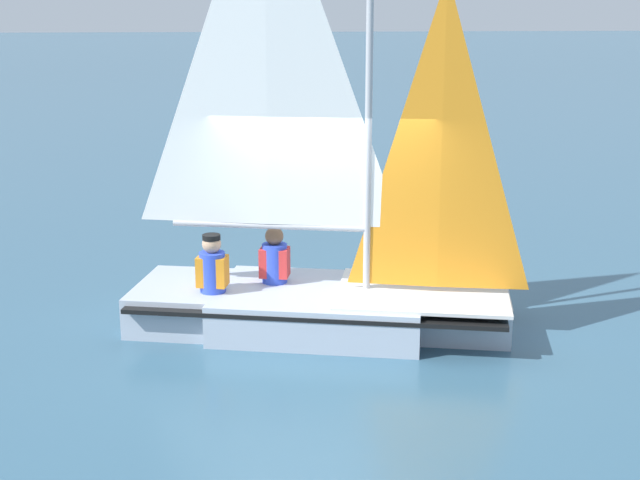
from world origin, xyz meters
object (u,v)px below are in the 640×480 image
(sailor_crew, at_px, (213,279))
(buoy_marker, at_px, (218,157))
(sailor_helm, at_px, (275,271))
(sailboat_main, at_px, (316,269))

(sailor_crew, distance_m, buoy_marker, 11.29)
(sailor_helm, relative_size, buoy_marker, 0.86)
(sailor_helm, bearing_deg, buoy_marker, 107.76)
(sailboat_main, height_order, buoy_marker, sailboat_main)
(sailboat_main, xyz_separation_m, sailor_crew, (-1.21, 0.04, -0.10))
(sailor_helm, xyz_separation_m, buoy_marker, (-0.74, 10.99, -0.40))
(sailor_helm, relative_size, sailor_crew, 1.00)
(buoy_marker, bearing_deg, sailor_crew, -90.01)
(sailboat_main, relative_size, buoy_marker, 4.07)
(sailboat_main, distance_m, sailor_helm, 0.59)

